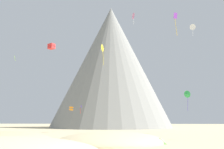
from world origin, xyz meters
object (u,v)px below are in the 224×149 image
bush_ridge_crest (11,144)px  bush_far_right (160,141)px  kite_white_high (193,27)px  kite_yellow_mid (103,48)px  kite_lime_mid (15,58)px  bush_low_patch (140,139)px  kite_green_low (187,94)px  kite_red_mid (51,46)px  kite_violet_high (176,19)px  kite_pink_high (134,16)px  rock_massif (111,70)px  kite_orange_low (71,109)px  kite_indigo_low (81,108)px

bush_ridge_crest → bush_far_right: bearing=11.0°
bush_far_right → kite_white_high: 50.55m
kite_yellow_mid → kite_lime_mid: 23.25m
bush_ridge_crest → bush_low_patch: bush_low_patch is taller
kite_white_high → kite_lime_mid: bearing=45.9°
kite_green_low → kite_red_mid: bearing=-117.9°
kite_violet_high → kite_white_high: bearing=85.7°
kite_lime_mid → kite_pink_high: bearing=-28.6°
kite_red_mid → kite_pink_high: bearing=-24.9°
rock_massif → kite_red_mid: rock_massif is taller
kite_lime_mid → kite_yellow_mid: bearing=-30.3°
kite_pink_high → kite_orange_low: bearing=66.2°
kite_yellow_mid → kite_violet_high: kite_violet_high is taller
kite_pink_high → kite_violet_high: kite_pink_high is taller
bush_low_patch → kite_violet_high: kite_violet_high is taller
bush_low_patch → kite_indigo_low: size_ratio=0.55×
kite_pink_high → kite_lime_mid: bearing=103.8°
kite_pink_high → kite_violet_high: 24.22m
kite_yellow_mid → kite_green_low: bearing=-67.0°
bush_low_patch → kite_indigo_low: kite_indigo_low is taller
kite_violet_high → kite_orange_low: bearing=157.7°
bush_far_right → kite_white_high: bearing=71.1°
kite_yellow_mid → kite_white_high: bearing=-59.5°
bush_far_right → kite_indigo_low: 47.33m
kite_pink_high → bush_ridge_crest: bearing=133.9°
bush_ridge_crest → kite_green_low: size_ratio=0.34×
kite_white_high → kite_orange_low: bearing=22.2°
bush_ridge_crest → kite_lime_mid: kite_lime_mid is taller
bush_ridge_crest → bush_low_patch: bearing=24.5°
bush_low_patch → rock_massif: bearing=98.8°
rock_massif → kite_lime_mid: 70.44m
rock_massif → kite_violet_high: size_ratio=14.05×
bush_low_patch → kite_indigo_low: 42.13m
kite_yellow_mid → kite_orange_low: size_ratio=4.89×
bush_low_patch → kite_green_low: (13.00, 29.74, 9.91)m
kite_violet_high → kite_green_low: 24.31m
kite_lime_mid → kite_pink_high: 37.26m
kite_green_low → kite_pink_high: bearing=-150.4°
kite_green_low → kite_indigo_low: size_ratio=2.06×
bush_far_right → kite_pink_high: 49.67m
bush_far_right → kite_red_mid: (-23.69, 19.68, 20.50)m
kite_lime_mid → kite_pink_high: size_ratio=0.32×
kite_yellow_mid → kite_red_mid: 14.96m
rock_massif → kite_violet_high: (20.65, -69.00, -0.51)m
kite_pink_high → kite_green_low: size_ratio=0.63×
kite_lime_mid → kite_white_high: size_ratio=0.31×
bush_ridge_crest → rock_massif: rock_massif is taller
kite_yellow_mid → kite_green_low: 26.06m
bush_far_right → rock_massif: rock_massif is taller
kite_indigo_low → kite_orange_low: bearing=-7.2°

